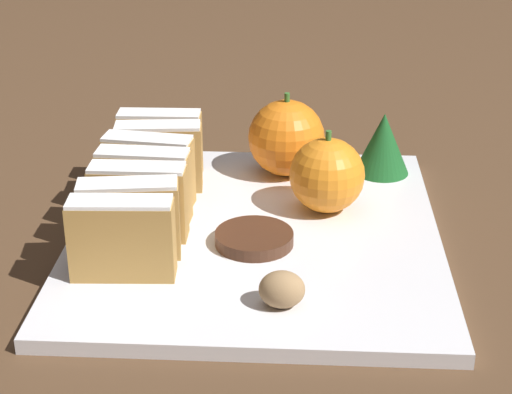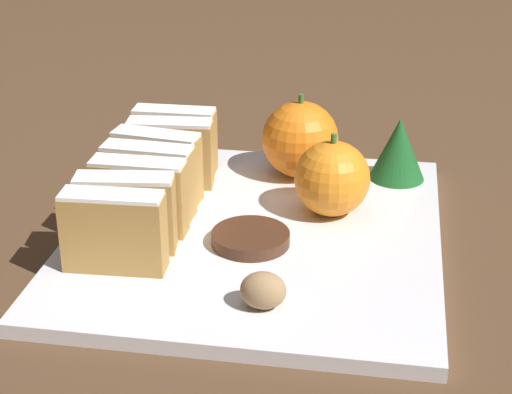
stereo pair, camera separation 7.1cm
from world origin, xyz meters
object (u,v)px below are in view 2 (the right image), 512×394
object	(u,v)px
orange_far	(332,178)
chocolate_cookie	(251,238)
orange_near	(300,139)
walnut	(263,290)

from	to	relation	value
orange_far	chocolate_cookie	bearing A→B (deg)	-130.78
orange_near	orange_far	bearing A→B (deg)	-64.71
chocolate_cookie	walnut	bearing A→B (deg)	-75.05
orange_far	walnut	size ratio (longest dim) A/B	2.22
walnut	chocolate_cookie	xyz separation A→B (m)	(-0.02, 0.09, -0.01)
orange_far	orange_near	bearing A→B (deg)	115.29
orange_far	walnut	distance (m)	0.17
orange_near	walnut	world-z (taller)	orange_near
orange_near	orange_far	size ratio (longest dim) A/B	1.10
orange_near	walnut	xyz separation A→B (m)	(0.00, -0.24, -0.02)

